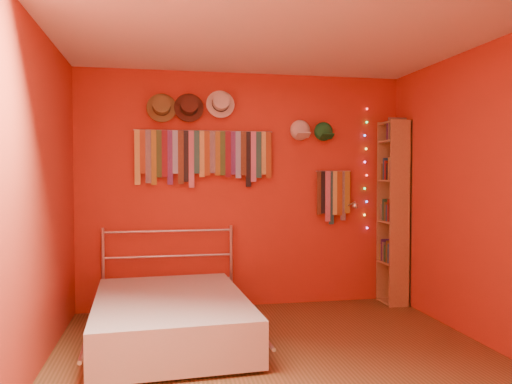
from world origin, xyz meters
TOP-DOWN VIEW (x-y plane):
  - ground at (0.00, 0.00)m, footprint 3.50×3.50m
  - back_wall at (0.00, 1.75)m, footprint 3.50×0.02m
  - right_wall at (1.75, 0.00)m, footprint 0.02×3.50m
  - left_wall at (-1.75, 0.00)m, footprint 0.02×3.50m
  - ceiling at (0.00, 0.00)m, footprint 3.50×3.50m
  - tie_rack at (-0.44, 1.69)m, footprint 1.45×0.03m
  - small_tie_rack at (0.98, 1.69)m, footprint 0.40×0.03m
  - fedora_olive at (-0.87, 1.65)m, footprint 0.30×0.17m
  - fedora_brown at (-0.59, 1.65)m, footprint 0.31×0.17m
  - fedora_white at (-0.27, 1.65)m, footprint 0.30×0.16m
  - cap_white at (0.60, 1.70)m, footprint 0.20×0.25m
  - cap_green at (0.87, 1.70)m, footprint 0.19×0.24m
  - fairy_lights at (1.37, 1.71)m, footprint 0.06×0.02m
  - reading_lamp at (1.16, 1.53)m, footprint 0.07×0.29m
  - bookshelf at (1.66, 1.53)m, footprint 0.25×0.34m
  - bed at (-0.81, 0.72)m, footprint 1.42×1.86m

SIDE VIEW (x-z plane):
  - ground at x=0.00m, z-range 0.00..0.00m
  - bed at x=-0.81m, z-range -0.23..0.65m
  - bookshelf at x=1.66m, z-range 0.02..2.02m
  - reading_lamp at x=1.16m, z-range 1.04..1.13m
  - small_tie_rack at x=0.98m, z-range 0.91..1.51m
  - back_wall at x=0.00m, z-range 0.00..2.50m
  - right_wall at x=1.75m, z-range 0.00..2.50m
  - left_wall at x=-1.75m, z-range 0.00..2.50m
  - fairy_lights at x=1.37m, z-range 0.80..2.16m
  - tie_rack at x=-0.44m, z-range 1.33..1.93m
  - cap_green at x=0.87m, z-range 1.79..1.98m
  - cap_white at x=0.60m, z-range 1.80..2.00m
  - fedora_olive at x=-0.87m, z-range 1.96..2.26m
  - fedora_brown at x=-0.59m, z-range 1.97..2.27m
  - fedora_white at x=-0.27m, z-range 2.02..2.31m
  - ceiling at x=0.00m, z-range 2.49..2.51m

